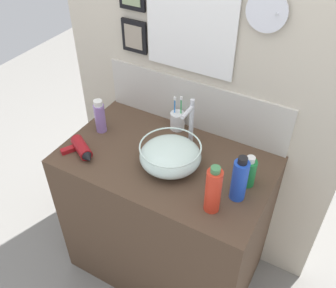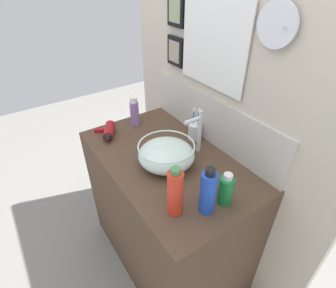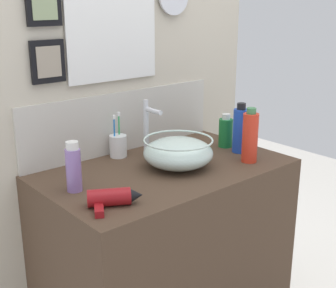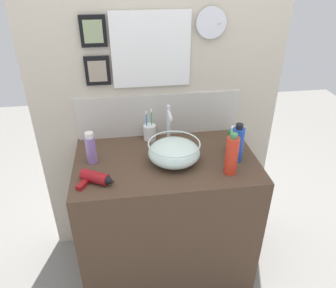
{
  "view_description": "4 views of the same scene",
  "coord_description": "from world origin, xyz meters",
  "px_view_note": "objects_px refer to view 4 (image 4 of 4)",
  "views": [
    {
      "loc": [
        0.67,
        -1.17,
        2.11
      ],
      "look_at": [
        0.01,
        0.0,
        0.98
      ],
      "focal_mm": 40.0,
      "sensor_mm": 36.0,
      "label": 1
    },
    {
      "loc": [
        0.93,
        -0.62,
        1.76
      ],
      "look_at": [
        0.01,
        0.0,
        0.98
      ],
      "focal_mm": 28.0,
      "sensor_mm": 36.0,
      "label": 2
    },
    {
      "loc": [
        -1.18,
        -1.4,
        1.56
      ],
      "look_at": [
        0.01,
        0.0,
        0.98
      ],
      "focal_mm": 50.0,
      "sensor_mm": 36.0,
      "label": 3
    },
    {
      "loc": [
        -0.21,
        -1.55,
        1.9
      ],
      "look_at": [
        0.01,
        0.0,
        0.98
      ],
      "focal_mm": 35.0,
      "sensor_mm": 36.0,
      "label": 4
    }
  ],
  "objects_px": {
    "faucet": "(169,123)",
    "soap_dispenser": "(237,144)",
    "lotion_bottle": "(232,155)",
    "spray_bottle": "(91,148)",
    "hair_drier": "(96,178)",
    "glass_bowl_sink": "(174,152)",
    "shampoo_bottle": "(233,140)",
    "toothbrush_cup": "(150,132)"
  },
  "relations": [
    {
      "from": "toothbrush_cup",
      "to": "spray_bottle",
      "type": "relative_size",
      "value": 1.06
    },
    {
      "from": "faucet",
      "to": "shampoo_bottle",
      "type": "relative_size",
      "value": 1.58
    },
    {
      "from": "toothbrush_cup",
      "to": "lotion_bottle",
      "type": "xyz_separation_m",
      "value": [
        0.39,
        -0.42,
        0.06
      ]
    },
    {
      "from": "glass_bowl_sink",
      "to": "soap_dispenser",
      "type": "bearing_deg",
      "value": -5.09
    },
    {
      "from": "faucet",
      "to": "soap_dispenser",
      "type": "xyz_separation_m",
      "value": [
        0.35,
        -0.23,
        -0.04
      ]
    },
    {
      "from": "faucet",
      "to": "hair_drier",
      "type": "xyz_separation_m",
      "value": [
        -0.42,
        -0.34,
        -0.12
      ]
    },
    {
      "from": "faucet",
      "to": "soap_dispenser",
      "type": "height_order",
      "value": "faucet"
    },
    {
      "from": "glass_bowl_sink",
      "to": "toothbrush_cup",
      "type": "height_order",
      "value": "toothbrush_cup"
    },
    {
      "from": "glass_bowl_sink",
      "to": "toothbrush_cup",
      "type": "relative_size",
      "value": 1.46
    },
    {
      "from": "faucet",
      "to": "spray_bottle",
      "type": "bearing_deg",
      "value": -162.69
    },
    {
      "from": "faucet",
      "to": "shampoo_bottle",
      "type": "bearing_deg",
      "value": -20.82
    },
    {
      "from": "faucet",
      "to": "hair_drier",
      "type": "relative_size",
      "value": 1.23
    },
    {
      "from": "toothbrush_cup",
      "to": "spray_bottle",
      "type": "xyz_separation_m",
      "value": [
        -0.34,
        -0.21,
        0.04
      ]
    },
    {
      "from": "toothbrush_cup",
      "to": "shampoo_bottle",
      "type": "xyz_separation_m",
      "value": [
        0.47,
        -0.21,
        0.02
      ]
    },
    {
      "from": "toothbrush_cup",
      "to": "lotion_bottle",
      "type": "distance_m",
      "value": 0.58
    },
    {
      "from": "lotion_bottle",
      "to": "glass_bowl_sink",
      "type": "bearing_deg",
      "value": 152.56
    },
    {
      "from": "glass_bowl_sink",
      "to": "shampoo_bottle",
      "type": "bearing_deg",
      "value": 10.42
    },
    {
      "from": "hair_drier",
      "to": "soap_dispenser",
      "type": "xyz_separation_m",
      "value": [
        0.77,
        0.11,
        0.08
      ]
    },
    {
      "from": "spray_bottle",
      "to": "lotion_bottle",
      "type": "bearing_deg",
      "value": -15.72
    },
    {
      "from": "spray_bottle",
      "to": "shampoo_bottle",
      "type": "bearing_deg",
      "value": 0.34
    },
    {
      "from": "soap_dispenser",
      "to": "spray_bottle",
      "type": "height_order",
      "value": "soap_dispenser"
    },
    {
      "from": "glass_bowl_sink",
      "to": "faucet",
      "type": "relative_size",
      "value": 1.15
    },
    {
      "from": "shampoo_bottle",
      "to": "soap_dispenser",
      "type": "height_order",
      "value": "soap_dispenser"
    },
    {
      "from": "faucet",
      "to": "toothbrush_cup",
      "type": "height_order",
      "value": "faucet"
    },
    {
      "from": "faucet",
      "to": "soap_dispenser",
      "type": "relative_size",
      "value": 1.11
    },
    {
      "from": "lotion_bottle",
      "to": "spray_bottle",
      "type": "distance_m",
      "value": 0.76
    },
    {
      "from": "hair_drier",
      "to": "toothbrush_cup",
      "type": "distance_m",
      "value": 0.52
    },
    {
      "from": "glass_bowl_sink",
      "to": "hair_drier",
      "type": "xyz_separation_m",
      "value": [
        -0.42,
        -0.14,
        -0.04
      ]
    },
    {
      "from": "hair_drier",
      "to": "soap_dispenser",
      "type": "bearing_deg",
      "value": 7.99
    },
    {
      "from": "soap_dispenser",
      "to": "spray_bottle",
      "type": "relative_size",
      "value": 1.21
    },
    {
      "from": "hair_drier",
      "to": "spray_bottle",
      "type": "distance_m",
      "value": 0.21
    },
    {
      "from": "toothbrush_cup",
      "to": "lotion_bottle",
      "type": "relative_size",
      "value": 0.84
    },
    {
      "from": "glass_bowl_sink",
      "to": "lotion_bottle",
      "type": "height_order",
      "value": "lotion_bottle"
    },
    {
      "from": "toothbrush_cup",
      "to": "soap_dispenser",
      "type": "distance_m",
      "value": 0.56
    },
    {
      "from": "faucet",
      "to": "shampoo_bottle",
      "type": "height_order",
      "value": "faucet"
    },
    {
      "from": "toothbrush_cup",
      "to": "glass_bowl_sink",
      "type": "bearing_deg",
      "value": -68.18
    },
    {
      "from": "shampoo_bottle",
      "to": "soap_dispenser",
      "type": "bearing_deg",
      "value": -95.52
    },
    {
      "from": "glass_bowl_sink",
      "to": "shampoo_bottle",
      "type": "distance_m",
      "value": 0.37
    },
    {
      "from": "hair_drier",
      "to": "spray_bottle",
      "type": "xyz_separation_m",
      "value": [
        -0.03,
        0.2,
        0.06
      ]
    },
    {
      "from": "faucet",
      "to": "lotion_bottle",
      "type": "distance_m",
      "value": 0.45
    },
    {
      "from": "glass_bowl_sink",
      "to": "hair_drier",
      "type": "bearing_deg",
      "value": -161.71
    },
    {
      "from": "hair_drier",
      "to": "shampoo_bottle",
      "type": "xyz_separation_m",
      "value": [
        0.78,
        0.21,
        0.04
      ]
    }
  ]
}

